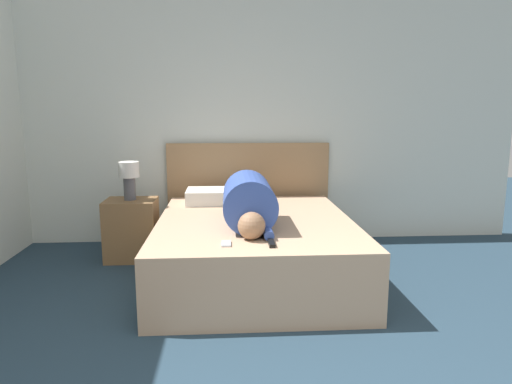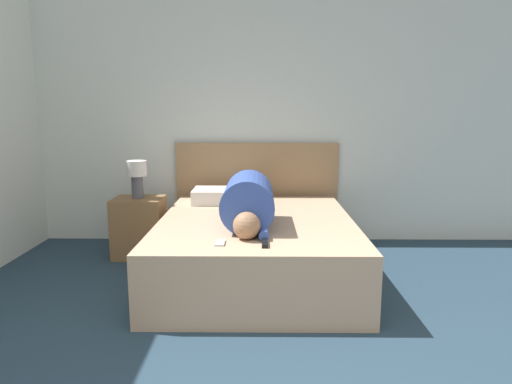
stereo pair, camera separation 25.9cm
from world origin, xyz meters
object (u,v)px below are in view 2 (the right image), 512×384
(nightstand, at_px, (139,227))
(table_lamp, at_px, (137,175))
(tv_remote, at_px, (265,244))
(cell_phone, at_px, (220,243))
(person_lying, at_px, (249,200))
(pillow_near_headboard, at_px, (222,196))
(bed, at_px, (256,248))

(nightstand, distance_m, table_lamp, 0.50)
(tv_remote, distance_m, cell_phone, 0.30)
(nightstand, relative_size, person_lying, 0.36)
(pillow_near_headboard, bearing_deg, cell_phone, -85.70)
(person_lying, height_order, cell_phone, person_lying)
(cell_phone, bearing_deg, tv_remote, -5.83)
(nightstand, distance_m, tv_remote, 1.77)
(table_lamp, bearing_deg, person_lying, -29.21)
(bed, xyz_separation_m, table_lamp, (-1.12, 0.55, 0.54))
(nightstand, bearing_deg, cell_phone, -55.00)
(table_lamp, distance_m, cell_phone, 1.56)
(person_lying, height_order, tv_remote, person_lying)
(nightstand, xyz_separation_m, pillow_near_headboard, (0.78, 0.12, 0.28))
(tv_remote, bearing_deg, pillow_near_headboard, 105.91)
(table_lamp, relative_size, person_lying, 0.22)
(table_lamp, xyz_separation_m, person_lying, (1.06, -0.59, -0.12))
(bed, height_order, tv_remote, tv_remote)
(bed, height_order, person_lying, person_lying)
(person_lying, bearing_deg, pillow_near_headboard, 111.41)
(nightstand, bearing_deg, person_lying, -29.21)
(table_lamp, height_order, cell_phone, table_lamp)
(person_lying, bearing_deg, tv_remote, -80.01)
(nightstand, relative_size, tv_remote, 3.77)
(nightstand, bearing_deg, table_lamp, 0.00)
(table_lamp, height_order, tv_remote, table_lamp)
(bed, xyz_separation_m, person_lying, (-0.06, -0.04, 0.42))
(bed, relative_size, cell_phone, 15.04)
(person_lying, distance_m, pillow_near_headboard, 0.77)
(person_lying, bearing_deg, cell_phone, -104.71)
(nightstand, bearing_deg, bed, -26.13)
(nightstand, relative_size, cell_phone, 4.35)
(pillow_near_headboard, height_order, tv_remote, pillow_near_headboard)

